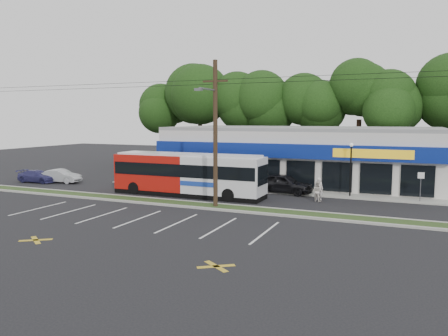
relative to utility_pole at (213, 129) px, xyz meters
name	(u,v)px	position (x,y,z in m)	size (l,w,h in m)	color
ground	(170,207)	(-2.83, -0.93, -5.41)	(120.00, 120.00, 0.00)	black
grass_strip	(177,203)	(-2.83, 0.07, -5.35)	(40.00, 1.60, 0.12)	#233D19
curb_south	(171,205)	(-2.83, -0.78, -5.34)	(40.00, 0.25, 0.14)	#9E9E93
curb_north	(183,201)	(-2.83, 0.92, -5.34)	(40.00, 0.25, 0.14)	#9E9E93
sidewalk	(276,191)	(2.17, 8.07, -5.36)	(32.00, 2.20, 0.10)	#9E9E93
strip_mall	(302,154)	(2.67, 14.99, -2.76)	(25.00, 12.55, 5.30)	silver
utility_pole	(213,129)	(0.00, 0.00, 0.00)	(50.00, 2.77, 10.00)	black
lamp_post	(351,163)	(8.17, 7.87, -2.74)	(0.30, 0.30, 4.25)	black
sign_post	(421,181)	(13.17, 7.65, -3.86)	(0.45, 0.10, 2.23)	#59595E
tree_line	(310,99)	(1.17, 25.07, 3.00)	(46.76, 6.76, 11.83)	black
metrobus	(188,173)	(-3.80, 3.57, -3.64)	(12.49, 2.68, 3.35)	#AC140D
car_dark	(284,183)	(2.93, 7.57, -4.60)	(1.92, 4.77, 1.63)	black
car_silver	(61,176)	(-18.29, 4.94, -4.77)	(1.36, 3.91, 1.29)	#A9ACB1
car_blue	(38,176)	(-20.52, 4.24, -4.82)	(1.65, 4.06, 1.18)	navy
pedestrian_a	(319,189)	(6.17, 5.67, -4.55)	(0.63, 0.41, 1.72)	silver
pedestrian_b	(317,191)	(6.17, 5.07, -4.66)	(0.73, 0.57, 1.51)	beige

